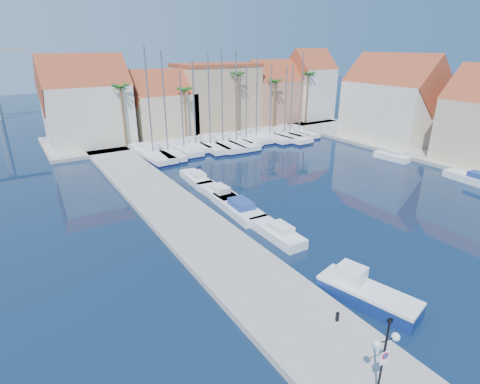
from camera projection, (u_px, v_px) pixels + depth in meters
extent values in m
plane|color=black|center=(377.00, 265.00, 27.39)|extent=(260.00, 260.00, 0.00)
cube|color=gray|center=(187.00, 222.00, 33.49)|extent=(6.00, 77.00, 0.50)
cube|color=gray|center=(203.00, 130.00, 70.08)|extent=(54.00, 16.00, 0.50)
cube|color=gray|center=(438.00, 153.00, 54.94)|extent=(12.00, 60.00, 0.50)
cylinder|color=black|center=(383.00, 357.00, 16.04)|extent=(0.10, 0.10, 4.12)
cylinder|color=black|center=(382.00, 342.00, 15.60)|extent=(0.52, 0.12, 0.05)
cylinder|color=black|center=(391.00, 339.00, 15.79)|extent=(0.52, 0.12, 0.05)
sphere|color=white|center=(377.00, 344.00, 15.50)|extent=(0.37, 0.37, 0.37)
sphere|color=white|center=(396.00, 337.00, 15.89)|extent=(0.37, 0.37, 0.37)
cube|color=black|center=(390.00, 321.00, 15.32)|extent=(0.24, 0.15, 0.16)
cube|color=white|center=(385.00, 357.00, 15.95)|extent=(0.51, 0.10, 0.52)
cylinder|color=red|center=(385.00, 356.00, 15.91)|extent=(0.35, 0.07, 0.35)
cylinder|color=#1933A5|center=(385.00, 356.00, 15.90)|extent=(0.25, 0.05, 0.25)
cube|color=white|center=(384.00, 363.00, 16.08)|extent=(0.41, 0.09, 0.14)
cylinder|color=black|center=(337.00, 317.00, 21.09)|extent=(0.21, 0.21, 0.53)
cube|color=navy|center=(367.00, 298.00, 23.16)|extent=(3.54, 6.47, 0.92)
cube|color=white|center=(369.00, 290.00, 22.95)|extent=(3.54, 6.47, 0.21)
cube|color=white|center=(351.00, 274.00, 23.53)|extent=(1.71, 1.93, 1.13)
cube|color=white|center=(277.00, 233.00, 31.28)|extent=(1.88, 5.84, 0.80)
cube|color=white|center=(281.00, 228.00, 30.57)|extent=(1.31, 2.05, 0.60)
cube|color=white|center=(237.00, 208.00, 36.16)|extent=(2.80, 7.52, 0.80)
cube|color=navy|center=(241.00, 204.00, 35.30)|extent=(1.81, 2.68, 0.60)
cube|color=white|center=(217.00, 193.00, 39.70)|extent=(2.05, 6.22, 0.80)
cube|color=white|center=(220.00, 189.00, 38.96)|extent=(1.41, 2.19, 0.60)
cube|color=white|center=(196.00, 179.00, 43.89)|extent=(2.31, 6.09, 0.80)
cube|color=white|center=(198.00, 175.00, 43.15)|extent=(1.48, 2.18, 0.60)
cube|color=white|center=(473.00, 180.00, 43.70)|extent=(2.72, 6.68, 0.80)
cube|color=navy|center=(480.00, 175.00, 42.90)|extent=(1.68, 2.41, 0.60)
cube|color=white|center=(392.00, 157.00, 52.53)|extent=(2.14, 5.04, 0.80)
cube|color=white|center=(396.00, 153.00, 51.92)|extent=(1.29, 1.83, 0.60)
cube|color=white|center=(152.00, 154.00, 53.52)|extent=(3.56, 11.53, 1.00)
cube|color=#0C143D|center=(152.00, 156.00, 53.64)|extent=(3.62, 11.59, 0.28)
cube|color=white|center=(148.00, 147.00, 54.09)|extent=(2.25, 3.52, 0.60)
cylinder|color=slate|center=(149.00, 101.00, 50.35)|extent=(0.20, 0.20, 13.93)
cube|color=white|center=(167.00, 153.00, 54.29)|extent=(3.29, 10.16, 1.00)
cube|color=#0C143D|center=(167.00, 155.00, 54.41)|extent=(3.35, 10.22, 0.28)
cube|color=white|center=(165.00, 146.00, 54.82)|extent=(2.02, 3.12, 0.60)
cylinder|color=slate|center=(164.00, 102.00, 51.24)|extent=(0.20, 0.20, 13.44)
cube|color=white|center=(183.00, 149.00, 56.25)|extent=(2.67, 9.47, 1.00)
cube|color=#0C143D|center=(183.00, 151.00, 56.36)|extent=(2.73, 9.53, 0.28)
cube|color=white|center=(180.00, 142.00, 56.69)|extent=(1.78, 2.86, 0.60)
cylinder|color=slate|center=(182.00, 110.00, 53.72)|extent=(0.20, 0.20, 10.80)
cube|color=white|center=(195.00, 146.00, 57.82)|extent=(2.32, 8.09, 1.00)
cube|color=#0C143D|center=(195.00, 148.00, 57.94)|extent=(2.38, 8.15, 0.28)
cube|color=white|center=(192.00, 140.00, 58.15)|extent=(1.53, 2.45, 0.60)
cylinder|color=slate|center=(194.00, 104.00, 55.14)|extent=(0.20, 0.20, 11.91)
cube|color=white|center=(209.00, 146.00, 58.03)|extent=(3.32, 10.77, 1.00)
cube|color=#0C143D|center=(209.00, 148.00, 58.15)|extent=(3.39, 10.84, 0.28)
cube|color=white|center=(206.00, 139.00, 58.60)|extent=(2.10, 3.29, 0.60)
cylinder|color=slate|center=(209.00, 100.00, 55.01)|extent=(0.20, 0.20, 13.12)
cube|color=white|center=(221.00, 144.00, 59.10)|extent=(3.74, 11.77, 1.00)
cube|color=#0C143D|center=(221.00, 146.00, 59.22)|extent=(3.80, 11.83, 0.28)
cube|color=white|center=(218.00, 137.00, 59.76)|extent=(2.33, 3.61, 0.60)
cylinder|color=slate|center=(222.00, 97.00, 55.95)|extent=(0.20, 0.20, 13.62)
cube|color=white|center=(235.00, 142.00, 59.89)|extent=(3.01, 11.05, 1.00)
cube|color=#0C143D|center=(235.00, 144.00, 60.01)|extent=(3.07, 11.11, 0.28)
cube|color=white|center=(231.00, 136.00, 60.47)|extent=(2.05, 3.33, 0.60)
cylinder|color=slate|center=(236.00, 97.00, 56.84)|extent=(0.20, 0.20, 13.30)
cube|color=white|center=(245.00, 140.00, 61.34)|extent=(2.88, 8.50, 1.00)
cube|color=#0C143D|center=(245.00, 142.00, 61.46)|extent=(2.94, 8.57, 0.28)
cube|color=white|center=(242.00, 134.00, 61.74)|extent=(1.73, 2.63, 0.60)
cylinder|color=slate|center=(246.00, 103.00, 58.79)|extent=(0.20, 0.20, 11.08)
cube|color=white|center=(255.00, 138.00, 63.02)|extent=(2.66, 8.48, 1.00)
cube|color=#0C143D|center=(255.00, 140.00, 63.14)|extent=(2.72, 8.55, 0.28)
cube|color=white|center=(252.00, 132.00, 63.41)|extent=(1.67, 2.60, 0.60)
cylinder|color=slate|center=(257.00, 97.00, 60.22)|extent=(0.20, 0.20, 12.40)
cube|color=white|center=(268.00, 136.00, 63.84)|extent=(3.48, 10.87, 1.00)
cube|color=#0C143D|center=(268.00, 138.00, 63.96)|extent=(3.54, 10.93, 0.28)
cube|color=white|center=(264.00, 131.00, 64.36)|extent=(2.15, 3.33, 0.60)
cylinder|color=slate|center=(271.00, 101.00, 61.21)|extent=(0.20, 0.20, 11.15)
cube|color=white|center=(282.00, 136.00, 64.24)|extent=(3.89, 12.13, 1.00)
cube|color=#0C143D|center=(282.00, 138.00, 64.36)|extent=(3.96, 12.19, 0.28)
cube|color=white|center=(277.00, 130.00, 64.85)|extent=(2.41, 3.72, 0.60)
cylinder|color=slate|center=(286.00, 101.00, 61.62)|extent=(0.20, 0.20, 10.88)
cube|color=white|center=(288.00, 134.00, 65.67)|extent=(2.43, 9.08, 1.00)
cube|color=#0C143D|center=(288.00, 136.00, 65.79)|extent=(2.49, 9.14, 0.28)
cube|color=white|center=(285.00, 129.00, 66.09)|extent=(1.67, 2.73, 0.60)
cylinder|color=slate|center=(292.00, 99.00, 63.11)|extent=(0.20, 0.20, 11.06)
cube|color=white|center=(297.00, 132.00, 66.75)|extent=(2.56, 9.42, 1.00)
cube|color=#0C143D|center=(297.00, 134.00, 66.86)|extent=(2.62, 9.48, 0.28)
cube|color=white|center=(294.00, 127.00, 67.20)|extent=(1.74, 2.84, 0.60)
cylinder|color=slate|center=(301.00, 93.00, 63.81)|extent=(0.20, 0.20, 12.99)
cube|color=beige|center=(89.00, 115.00, 57.67)|extent=(12.00, 9.00, 9.00)
cube|color=maroon|center=(84.00, 85.00, 56.02)|extent=(12.30, 9.00, 9.00)
cube|color=#CFB692|center=(163.00, 114.00, 63.97)|extent=(10.00, 8.00, 7.00)
cube|color=maroon|center=(161.00, 93.00, 62.69)|extent=(10.30, 8.00, 8.00)
cube|color=tan|center=(216.00, 97.00, 69.46)|extent=(14.00, 10.00, 11.00)
cube|color=maroon|center=(215.00, 65.00, 67.36)|extent=(14.20, 10.20, 0.50)
cube|color=tan|center=(271.00, 101.00, 75.15)|extent=(10.00, 8.00, 8.00)
cube|color=maroon|center=(272.00, 81.00, 73.69)|extent=(10.30, 8.00, 8.00)
cube|color=silver|center=(309.00, 94.00, 78.45)|extent=(8.00, 8.00, 10.00)
cube|color=maroon|center=(310.00, 69.00, 76.62)|extent=(8.30, 8.00, 8.00)
cube|color=beige|center=(391.00, 112.00, 60.30)|extent=(9.00, 14.00, 9.00)
cube|color=maroon|center=(395.00, 83.00, 58.65)|extent=(9.00, 14.30, 9.00)
cylinder|color=brown|center=(124.00, 117.00, 55.70)|extent=(0.36, 0.36, 9.00)
sphere|color=#185719|center=(120.00, 87.00, 54.11)|extent=(2.60, 2.60, 2.60)
cylinder|color=brown|center=(186.00, 115.00, 60.83)|extent=(0.36, 0.36, 8.00)
sphere|color=#185719|center=(184.00, 90.00, 59.42)|extent=(2.60, 2.60, 2.60)
cylinder|color=brown|center=(238.00, 104.00, 65.41)|extent=(0.36, 0.36, 10.00)
sphere|color=#185719|center=(238.00, 75.00, 63.63)|extent=(2.60, 2.60, 2.60)
cylinder|color=brown|center=(274.00, 104.00, 69.64)|extent=(0.36, 0.36, 8.50)
sphere|color=#185719|center=(275.00, 82.00, 68.14)|extent=(2.60, 2.60, 2.60)
cylinder|color=brown|center=(307.00, 99.00, 73.41)|extent=(0.36, 0.36, 9.50)
sphere|color=#185719|center=(308.00, 74.00, 71.72)|extent=(2.60, 2.60, 2.60)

